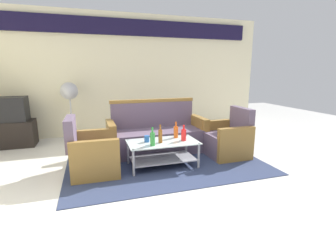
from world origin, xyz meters
The scene contains 15 objects.
ground_plane centered at (0.00, 0.00, 0.00)m, with size 14.00×14.00×0.00m, color silver.
wall_back centered at (0.00, 3.05, 1.48)m, with size 6.52×0.19×2.80m.
rug centered at (0.09, 0.71, 0.01)m, with size 3.14×2.06×0.01m, color #2D3856.
couch centered at (0.10, 1.35, 0.32)m, with size 1.81×0.76×0.96m.
armchair_left centered at (-1.07, 0.65, 0.29)m, with size 0.71×0.77×0.85m.
armchair_right centered at (1.25, 0.75, 0.29)m, with size 0.71×0.77×0.85m.
coffee_table centered at (0.00, 0.59, 0.27)m, with size 1.10×0.60×0.40m.
bottle_brown centered at (-0.05, 0.54, 0.52)m, with size 0.06×0.06×0.29m.
bottle_green centered at (-0.20, 0.43, 0.52)m, with size 0.07×0.07×0.28m.
bottle_red centered at (0.34, 0.55, 0.51)m, with size 0.08×0.08×0.25m.
bottle_orange centered at (0.28, 0.75, 0.51)m, with size 0.07×0.07×0.27m.
cup centered at (-0.24, 0.65, 0.46)m, with size 0.08×0.08×0.10m, color #2659A5.
tv_stand centered at (-2.56, 2.55, 0.26)m, with size 0.80×0.50×0.52m, color black.
television centered at (-2.56, 2.55, 0.76)m, with size 0.60×0.45×0.48m.
pedestal_fan centered at (-1.45, 2.60, 1.01)m, with size 0.36×0.36×1.27m.
Camera 1 is at (-1.05, -3.00, 1.49)m, focal length 26.44 mm.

